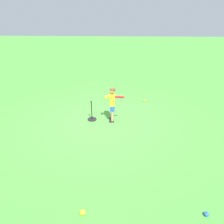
% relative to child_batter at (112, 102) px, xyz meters
% --- Properties ---
extents(ground_plane, '(40.00, 40.00, 0.00)m').
position_rel_child_batter_xyz_m(ground_plane, '(0.37, 0.11, -0.65)').
color(ground_plane, '#479338').
extents(child_batter, '(0.60, 0.38, 1.08)m').
position_rel_child_batter_xyz_m(child_batter, '(0.00, 0.00, 0.00)').
color(child_batter, '#232328').
rests_on(child_batter, ground).
extents(play_ball_midfield, '(0.08, 0.08, 0.08)m').
position_rel_child_batter_xyz_m(play_ball_midfield, '(-1.71, 3.29, -0.61)').
color(play_ball_midfield, blue).
rests_on(play_ball_midfield, ground).
extents(play_ball_far_right, '(0.10, 0.10, 0.10)m').
position_rel_child_batter_xyz_m(play_ball_far_right, '(0.40, 3.34, -0.60)').
color(play_ball_far_right, yellow).
rests_on(play_ball_far_right, ground).
extents(play_ball_near_batter, '(0.08, 0.08, 0.08)m').
position_rel_child_batter_xyz_m(play_ball_near_batter, '(-1.15, -1.52, -0.61)').
color(play_ball_near_batter, yellow).
rests_on(play_ball_near_batter, ground).
extents(batting_tee, '(0.28, 0.28, 0.62)m').
position_rel_child_batter_xyz_m(batting_tee, '(0.64, -0.05, -0.55)').
color(batting_tee, black).
rests_on(batting_tee, ground).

